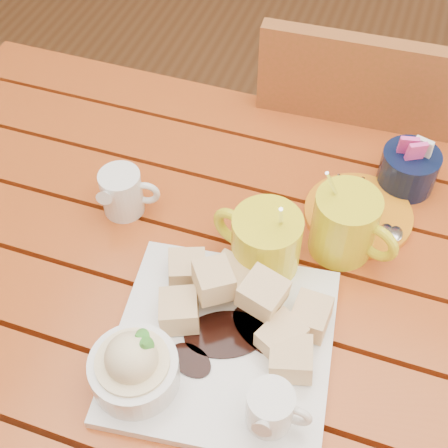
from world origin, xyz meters
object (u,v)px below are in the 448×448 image
at_px(table, 224,314).
at_px(coffee_mug_right, 346,224).
at_px(dessert_plate, 205,345).
at_px(chair_far, 363,175).
at_px(coffee_mug_left, 264,244).
at_px(orange_saucer, 359,214).

bearing_deg(table, coffee_mug_right, 35.02).
height_order(dessert_plate, coffee_mug_right, coffee_mug_right).
relative_size(table, dessert_plate, 3.88).
distance_m(table, dessert_plate, 0.19).
bearing_deg(chair_far, coffee_mug_left, 75.43).
xyz_separation_m(table, chair_far, (0.14, 0.50, -0.13)).
xyz_separation_m(coffee_mug_right, orange_saucer, (0.01, 0.07, -0.05)).
relative_size(dessert_plate, orange_saucer, 1.88).
distance_m(orange_saucer, chair_far, 0.41).
distance_m(dessert_plate, chair_far, 0.70).
distance_m(dessert_plate, orange_saucer, 0.33).
bearing_deg(coffee_mug_right, table, -124.86).
distance_m(coffee_mug_left, coffee_mug_right, 0.12).
bearing_deg(table, coffee_mug_left, 32.82).
bearing_deg(table, dessert_plate, -81.74).
bearing_deg(coffee_mug_right, dessert_plate, -98.60).
height_order(table, chair_far, chair_far).
distance_m(table, chair_far, 0.54).
distance_m(table, orange_saucer, 0.26).
bearing_deg(coffee_mug_right, chair_far, 110.47).
bearing_deg(table, orange_saucer, 46.73).
height_order(table, coffee_mug_right, coffee_mug_right).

